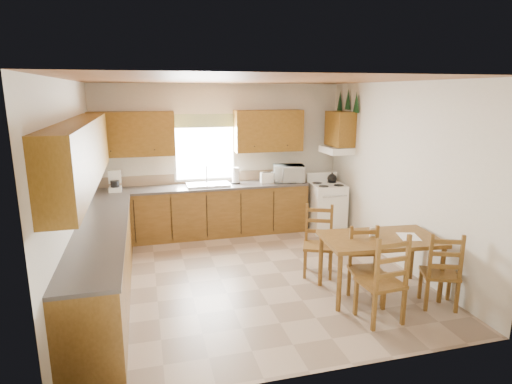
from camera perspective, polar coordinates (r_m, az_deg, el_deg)
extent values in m
plane|color=gray|center=(6.20, -0.64, -11.12)|extent=(4.50, 4.50, 0.00)
plane|color=brown|center=(5.65, -0.71, 14.71)|extent=(4.50, 4.50, 0.00)
plane|color=beige|center=(5.67, -23.30, -0.13)|extent=(4.50, 4.50, 0.00)
plane|color=beige|center=(6.68, 18.40, 2.16)|extent=(4.50, 4.50, 0.00)
plane|color=beige|center=(7.94, -4.68, 4.46)|extent=(4.50, 4.50, 0.00)
plane|color=beige|center=(3.71, 7.95, -5.86)|extent=(4.50, 4.50, 0.00)
cube|color=brown|center=(7.78, -6.88, -2.63)|extent=(3.75, 0.60, 0.88)
cube|color=brown|center=(5.75, -19.69, -9.14)|extent=(0.60, 3.60, 0.88)
cube|color=#494441|center=(7.67, -6.97, 0.68)|extent=(3.75, 0.63, 0.04)
cube|color=#494441|center=(5.60, -20.05, -4.78)|extent=(0.63, 3.60, 0.04)
cube|color=#8E7559|center=(7.93, -7.29, 1.90)|extent=(3.75, 0.01, 0.18)
cube|color=brown|center=(7.59, -16.19, 7.43)|extent=(1.41, 0.33, 0.75)
cube|color=brown|center=(7.91, 1.68, 8.16)|extent=(1.25, 0.33, 0.75)
cube|color=brown|center=(5.41, -22.27, 4.82)|extent=(0.33, 3.60, 0.75)
cube|color=brown|center=(7.95, 11.13, 8.27)|extent=(0.33, 0.62, 0.62)
cube|color=white|center=(7.97, 10.68, 5.54)|extent=(0.44, 0.62, 0.12)
cube|color=white|center=(7.83, -6.84, 5.77)|extent=(1.13, 0.02, 1.18)
cube|color=white|center=(7.83, -6.84, 5.77)|extent=(1.05, 0.01, 1.10)
cube|color=#4B7538|center=(7.75, -6.91, 9.41)|extent=(1.19, 0.01, 0.24)
cube|color=silver|center=(7.67, -6.43, 1.00)|extent=(0.75, 0.45, 0.04)
cone|color=#113417|center=(7.70, 13.24, 11.59)|extent=(0.22, 0.22, 0.36)
cone|color=#113417|center=(7.98, 12.16, 11.98)|extent=(0.22, 0.22, 0.36)
cone|color=#113417|center=(8.27, 11.13, 11.78)|extent=(0.22, 0.22, 0.36)
cube|color=white|center=(8.09, 9.43, -2.13)|extent=(0.62, 0.64, 0.87)
cube|color=white|center=(7.53, -18.32, 1.41)|extent=(0.26, 0.29, 0.36)
cylinder|color=white|center=(7.78, -2.74, 2.21)|extent=(0.17, 0.17, 0.30)
cube|color=white|center=(7.86, 1.47, 1.93)|extent=(0.24, 0.16, 0.19)
imported|color=white|center=(7.96, 4.38, 2.49)|extent=(0.59, 0.47, 0.31)
cube|color=brown|center=(5.77, 16.04, -9.41)|extent=(1.51, 0.95, 0.77)
cube|color=brown|center=(5.09, 16.33, -10.81)|extent=(0.47, 0.45, 1.06)
cube|color=brown|center=(5.67, 23.35, -9.38)|extent=(0.52, 0.51, 0.96)
cube|color=brown|center=(6.13, 8.32, -6.56)|extent=(0.54, 0.52, 0.98)
cube|color=brown|center=(5.51, 14.53, -9.54)|extent=(0.45, 0.44, 0.92)
cube|color=white|center=(5.76, 19.69, -5.62)|extent=(0.32, 0.37, 0.00)
cube|color=white|center=(5.63, 15.34, -5.13)|extent=(0.09, 0.03, 0.11)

